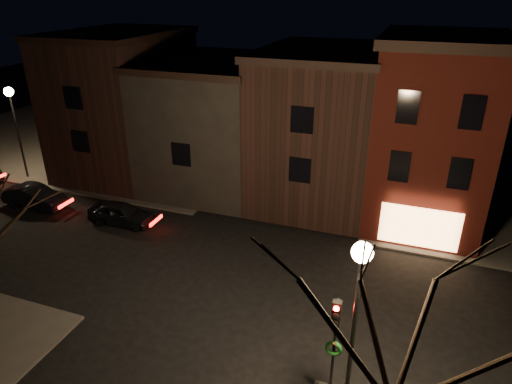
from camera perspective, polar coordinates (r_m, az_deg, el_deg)
ground at (r=22.48m, az=-2.30°, el=-10.57°), size 120.00×120.00×0.00m
sidewalk_far_left at (r=47.58m, az=-15.87°, el=8.04°), size 30.00×30.00×0.12m
corner_building at (r=27.49m, az=21.19°, el=7.04°), size 6.50×8.50×10.50m
row_building_a at (r=29.15m, az=8.16°, el=8.26°), size 7.30×10.30×9.40m
row_building_b at (r=31.49m, az=-5.01°, el=8.70°), size 7.80×10.30×8.40m
row_building_c at (r=34.90m, az=-16.15°, el=10.70°), size 7.30×10.30×9.90m
street_lamp_near at (r=13.46m, az=12.70°, el=-11.42°), size 0.60×0.60×6.48m
street_lamp_far at (r=35.72m, az=-28.17°, el=9.23°), size 0.60×0.60×6.48m
traffic_signal at (r=15.37m, az=9.81°, el=-17.17°), size 0.58×0.38×4.05m
bare_tree_right at (r=10.87m, az=18.23°, el=-15.79°), size 6.40×6.40×8.50m
parked_car_a at (r=27.90m, az=-16.50°, el=-2.56°), size 4.00×1.79×1.33m
parked_car_b at (r=31.98m, az=-25.95°, el=-0.50°), size 4.23×1.51×1.39m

